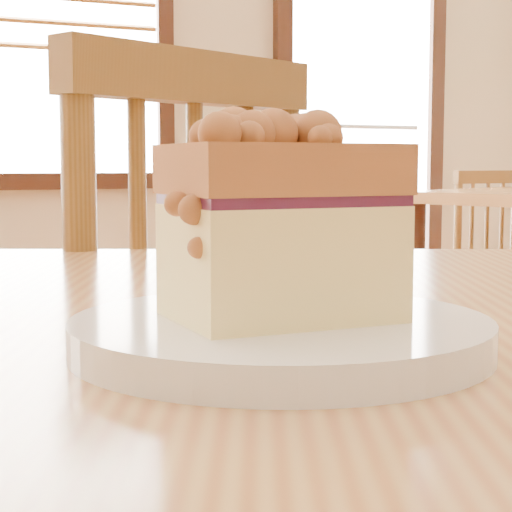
% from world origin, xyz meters
% --- Properties ---
extents(entry_door, '(1.08, 0.06, 2.29)m').
position_xyz_m(entry_door, '(2.30, 3.98, 1.20)').
color(entry_door, white).
rests_on(entry_door, ground).
extents(cafe_table_main, '(1.41, 1.21, 0.75)m').
position_xyz_m(cafe_table_main, '(-0.12, 0.23, 0.65)').
color(cafe_table_main, '#B38345').
rests_on(cafe_table_main, ground).
extents(cafe_chair_main, '(0.60, 0.60, 1.00)m').
position_xyz_m(cafe_chair_main, '(0.00, 0.86, 0.50)').
color(cafe_chair_main, brown).
rests_on(cafe_chair_main, ground).
extents(cafe_chair_second, '(0.38, 0.38, 0.83)m').
position_xyz_m(cafe_chair_second, '(2.07, 2.73, 0.42)').
color(cafe_chair_second, brown).
rests_on(cafe_chair_second, ground).
extents(plate, '(0.22, 0.22, 0.02)m').
position_xyz_m(plate, '(-0.13, 0.07, 0.76)').
color(plate, white).
rests_on(plate, cafe_table_main).
extents(cake_slice, '(0.12, 0.08, 0.11)m').
position_xyz_m(cake_slice, '(-0.13, 0.07, 0.82)').
color(cake_slice, '#F6E98B').
rests_on(cake_slice, plate).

